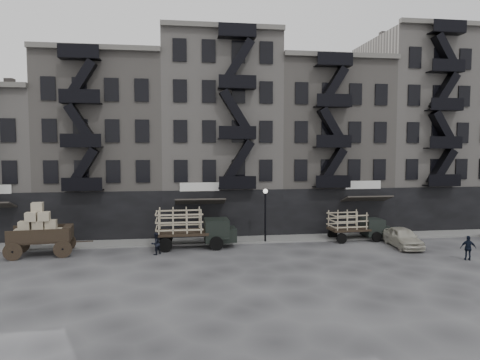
{
  "coord_description": "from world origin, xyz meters",
  "views": [
    {
      "loc": [
        -3.56,
        -29.86,
        7.39
      ],
      "look_at": [
        1.2,
        4.0,
        4.89
      ],
      "focal_mm": 32.0,
      "sensor_mm": 36.0,
      "label": 1
    }
  ],
  "objects": [
    {
      "name": "car_east",
      "position": [
        13.0,
        -0.16,
        0.74
      ],
      "size": [
        2.14,
        4.51,
        1.49
      ],
      "primitive_type": "imported",
      "rotation": [
        0.0,
        0.0,
        -0.09
      ],
      "color": "#B8B5A5",
      "rests_on": "ground"
    },
    {
      "name": "stake_truck_east",
      "position": [
        10.5,
        2.61,
        1.36
      ],
      "size": [
        4.86,
        2.2,
        2.39
      ],
      "rotation": [
        0.0,
        0.0,
        0.05
      ],
      "color": "black",
      "rests_on": "ground"
    },
    {
      "name": "pedestrian_mid",
      "position": [
        -5.3,
        0.1,
        0.78
      ],
      "size": [
        0.96,
        0.95,
        1.56
      ],
      "primitive_type": "imported",
      "rotation": [
        0.0,
        0.0,
        3.87
      ],
      "color": "black",
      "rests_on": "ground"
    },
    {
      "name": "sidewalk",
      "position": [
        0.0,
        3.75,
        0.07
      ],
      "size": [
        55.0,
        2.5,
        0.15
      ],
      "primitive_type": "cube",
      "color": "slate",
      "rests_on": "ground"
    },
    {
      "name": "building_mideast",
      "position": [
        10.0,
        9.83,
        7.5
      ],
      "size": [
        10.0,
        11.35,
        16.2
      ],
      "color": "gray",
      "rests_on": "ground"
    },
    {
      "name": "policeman",
      "position": [
        15.35,
        -4.31,
        0.82
      ],
      "size": [
        1.04,
        0.75,
        1.64
      ],
      "primitive_type": "imported",
      "rotation": [
        0.0,
        0.0,
        2.73
      ],
      "color": "black",
      "rests_on": "ground"
    },
    {
      "name": "stake_truck_west",
      "position": [
        -2.62,
        1.87,
        1.68
      ],
      "size": [
        5.92,
        2.52,
        2.95
      ],
      "rotation": [
        0.0,
        0.0,
        0.01
      ],
      "color": "black",
      "rests_on": "ground"
    },
    {
      "name": "building_center",
      "position": [
        -0.0,
        9.82,
        8.5
      ],
      "size": [
        10.0,
        11.35,
        18.2
      ],
      "color": "gray",
      "rests_on": "ground"
    },
    {
      "name": "wagon",
      "position": [
        -13.28,
        1.0,
        2.08
      ],
      "size": [
        4.54,
        2.78,
        3.64
      ],
      "rotation": [
        0.0,
        0.0,
        0.11
      ],
      "color": "black",
      "rests_on": "ground"
    },
    {
      "name": "lamp_post",
      "position": [
        3.0,
        2.6,
        2.78
      ],
      "size": [
        0.36,
        0.36,
        4.28
      ],
      "color": "black",
      "rests_on": "ground"
    },
    {
      "name": "building_east",
      "position": [
        20.0,
        9.82,
        9.0
      ],
      "size": [
        10.0,
        11.35,
        19.2
      ],
      "color": "gray",
      "rests_on": "ground"
    },
    {
      "name": "building_midwest",
      "position": [
        -10.0,
        9.83,
        7.5
      ],
      "size": [
        10.0,
        11.35,
        16.2
      ],
      "color": "gray",
      "rests_on": "ground"
    },
    {
      "name": "ground",
      "position": [
        0.0,
        0.0,
        0.0
      ],
      "size": [
        140.0,
        140.0,
        0.0
      ],
      "primitive_type": "plane",
      "color": "#38383A",
      "rests_on": "ground"
    }
  ]
}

